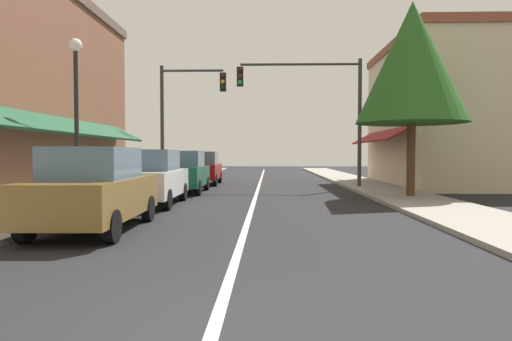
% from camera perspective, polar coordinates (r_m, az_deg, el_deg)
% --- Properties ---
extents(ground_plane, '(80.00, 80.00, 0.00)m').
position_cam_1_polar(ground_plane, '(21.68, 0.30, -2.23)').
color(ground_plane, black).
extents(sidewalk_left, '(2.60, 56.00, 0.12)m').
position_cam_1_polar(sidewalk_left, '(22.49, -13.86, -1.98)').
color(sidewalk_left, '#A39E99').
rests_on(sidewalk_left, ground).
extents(sidewalk_right, '(2.60, 56.00, 0.12)m').
position_cam_1_polar(sidewalk_right, '(22.24, 14.62, -2.03)').
color(sidewalk_right, gray).
rests_on(sidewalk_right, ground).
extents(lane_center_stripe, '(0.14, 52.00, 0.01)m').
position_cam_1_polar(lane_center_stripe, '(21.68, 0.30, -2.22)').
color(lane_center_stripe, silver).
rests_on(lane_center_stripe, ground).
extents(storefront_right_block, '(7.25, 10.20, 7.38)m').
position_cam_1_polar(storefront_right_block, '(25.45, 23.14, 6.57)').
color(storefront_right_block, beige).
rests_on(storefront_right_block, ground).
extents(parked_car_nearest_left, '(1.87, 4.14, 1.77)m').
position_cam_1_polar(parked_car_nearest_left, '(10.05, -19.86, -2.30)').
color(parked_car_nearest_left, brown).
rests_on(parked_car_nearest_left, ground).
extents(parked_car_second_left, '(1.85, 4.13, 1.77)m').
position_cam_1_polar(parked_car_second_left, '(14.67, -13.23, -0.90)').
color(parked_car_second_left, silver).
rests_on(parked_car_second_left, ground).
extents(parked_car_third_left, '(1.84, 4.13, 1.77)m').
position_cam_1_polar(parked_car_third_left, '(19.10, -9.18, -0.19)').
color(parked_car_third_left, '#0F4C33').
rests_on(parked_car_third_left, ground).
extents(parked_car_far_left, '(1.85, 4.13, 1.77)m').
position_cam_1_polar(parked_car_far_left, '(24.22, -6.79, 0.29)').
color(parked_car_far_left, maroon).
rests_on(parked_car_far_left, ground).
extents(traffic_signal_mast_arm, '(5.89, 0.50, 6.13)m').
position_cam_1_polar(traffic_signal_mast_arm, '(21.57, 7.87, 8.96)').
color(traffic_signal_mast_arm, '#333333').
rests_on(traffic_signal_mast_arm, ground).
extents(traffic_signal_left_corner, '(3.30, 0.50, 6.01)m').
position_cam_1_polar(traffic_signal_left_corner, '(22.64, -9.33, 7.96)').
color(traffic_signal_left_corner, '#333333').
rests_on(traffic_signal_left_corner, ground).
extents(street_lamp_left_near, '(0.36, 0.36, 4.84)m').
position_cam_1_polar(street_lamp_left_near, '(13.59, -21.92, 8.82)').
color(street_lamp_left_near, black).
rests_on(street_lamp_left_near, ground).
extents(tree_right_near, '(3.97, 3.97, 7.12)m').
position_cam_1_polar(tree_right_near, '(17.50, 19.24, 12.82)').
color(tree_right_near, '#4C331E').
rests_on(tree_right_near, ground).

